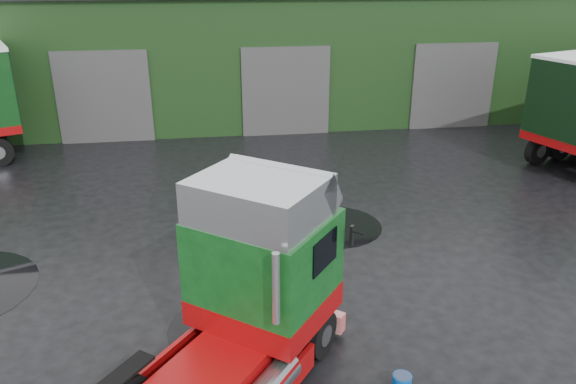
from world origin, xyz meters
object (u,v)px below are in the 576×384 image
object	(u,v)px
warehouse	(270,47)
tree_back_a	(135,5)
wash_bucket	(402,383)
hero_tractor	(210,313)
tree_back_b	(363,18)

from	to	relation	value
warehouse	tree_back_a	distance (m)	12.90
wash_bucket	tree_back_a	world-z (taller)	tree_back_a
warehouse	hero_tractor	world-z (taller)	warehouse
hero_tractor	wash_bucket	size ratio (longest dim) A/B	17.46
tree_back_a	tree_back_b	bearing A→B (deg)	0.00
hero_tractor	wash_bucket	world-z (taller)	hero_tractor
warehouse	wash_bucket	world-z (taller)	warehouse
tree_back_a	hero_tractor	bearing A→B (deg)	-82.73
wash_bucket	tree_back_a	distance (m)	34.35
tree_back_b	tree_back_a	bearing A→B (deg)	180.00
warehouse	hero_tractor	size ratio (longest dim) A/B	5.17
warehouse	hero_tractor	xyz separation A→B (m)	(-3.79, -23.00, -1.21)
wash_bucket	tree_back_a	size ratio (longest dim) A/B	0.04
tree_back_b	hero_tractor	bearing A→B (deg)	-109.66
hero_tractor	tree_back_a	distance (m)	33.38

